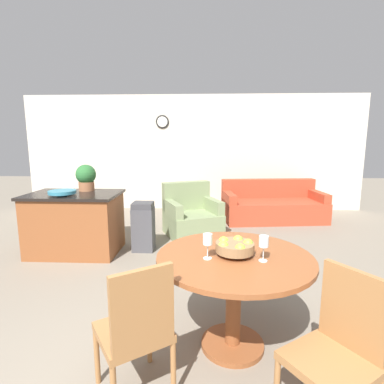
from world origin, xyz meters
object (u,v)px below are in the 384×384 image
at_px(dining_chair_near_left, 137,327).
at_px(teal_bowl, 62,192).
at_px(fruit_bowl, 235,247).
at_px(dining_chair_near_right, 339,346).
at_px(wine_glass_right, 264,243).
at_px(kitchen_island, 75,223).
at_px(dining_table, 234,277).
at_px(wine_glass_left, 208,240).
at_px(potted_plant, 86,177).
at_px(trash_bin, 143,227).
at_px(couch, 272,206).
at_px(armchair, 192,218).

relative_size(dining_chair_near_left, teal_bowl, 2.52).
relative_size(fruit_bowl, teal_bowl, 0.80).
bearing_deg(dining_chair_near_right, teal_bowl, 14.21).
xyz_separation_m(wine_glass_right, kitchen_island, (-2.34, 2.08, -0.47)).
height_order(dining_table, wine_glass_left, wine_glass_left).
height_order(fruit_bowl, potted_plant, potted_plant).
bearing_deg(trash_bin, couch, 38.88).
bearing_deg(dining_chair_near_left, kitchen_island, 86.70).
xyz_separation_m(wine_glass_right, teal_bowl, (-2.41, 1.91, 0.02)).
relative_size(dining_chair_near_left, fruit_bowl, 3.16).
height_order(dining_table, wine_glass_right, wine_glass_right).
relative_size(dining_table, dining_chair_near_right, 1.29).
distance_m(dining_chair_near_left, armchair, 3.46).
distance_m(wine_glass_left, trash_bin, 2.46).
bearing_deg(potted_plant, dining_chair_near_left, -63.17).
bearing_deg(potted_plant, armchair, 24.18).
xyz_separation_m(kitchen_island, teal_bowl, (-0.08, -0.17, 0.49)).
xyz_separation_m(wine_glass_left, kitchen_island, (-1.93, 2.05, -0.47)).
xyz_separation_m(fruit_bowl, couch, (1.17, 4.00, -0.56)).
distance_m(potted_plant, couch, 3.76).
bearing_deg(wine_glass_right, kitchen_island, 138.28).
height_order(teal_bowl, armchair, teal_bowl).
distance_m(wine_glass_right, potted_plant, 3.23).
bearing_deg(kitchen_island, wine_glass_left, -46.80).
bearing_deg(kitchen_island, trash_bin, 8.33).
bearing_deg(fruit_bowl, dining_table, -73.91).
bearing_deg(fruit_bowl, dining_chair_near_left, -140.60).
distance_m(kitchen_island, potted_plant, 0.70).
relative_size(kitchen_island, armchair, 1.15).
distance_m(teal_bowl, potted_plant, 0.48).
height_order(kitchen_island, armchair, armchair).
bearing_deg(wine_glass_right, wine_glass_left, 176.16).
xyz_separation_m(teal_bowl, armchair, (1.75, 1.11, -0.64)).
bearing_deg(trash_bin, dining_table, -61.29).
xyz_separation_m(dining_chair_near_left, teal_bowl, (-1.57, 2.33, 0.43)).
distance_m(wine_glass_right, couch, 4.27).
distance_m(dining_chair_near_right, kitchen_island, 3.74).
bearing_deg(couch, kitchen_island, -155.04).
bearing_deg(teal_bowl, armchair, 32.54).
distance_m(wine_glass_left, kitchen_island, 2.86).
xyz_separation_m(dining_chair_near_left, couch, (1.82, 4.53, -0.23)).
xyz_separation_m(teal_bowl, couch, (3.39, 2.20, -0.66)).
bearing_deg(kitchen_island, potted_plant, 66.77).
distance_m(dining_table, trash_bin, 2.43).
bearing_deg(potted_plant, wine_glass_right, -46.10).
relative_size(dining_chair_near_right, trash_bin, 1.26).
distance_m(dining_table, fruit_bowl, 0.25).
height_order(wine_glass_right, armchair, wine_glass_right).
relative_size(teal_bowl, armchair, 0.33).
bearing_deg(dining_chair_near_right, couch, -41.89).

